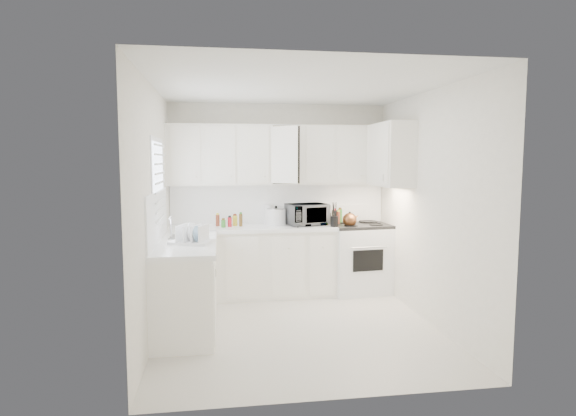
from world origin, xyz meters
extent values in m
plane|color=silver|center=(0.00, 0.00, 0.00)|extent=(3.20, 3.20, 0.00)
plane|color=white|center=(0.00, 0.00, 2.60)|extent=(3.20, 3.20, 0.00)
plane|color=white|center=(0.00, 1.60, 1.30)|extent=(3.00, 0.00, 3.00)
plane|color=white|center=(0.00, -1.60, 1.30)|extent=(3.00, 0.00, 3.00)
plane|color=white|center=(-1.50, 0.00, 1.30)|extent=(0.00, 3.20, 3.20)
plane|color=white|center=(1.50, 0.00, 1.30)|extent=(0.00, 3.20, 3.20)
cube|color=white|center=(-0.39, 1.29, 0.93)|extent=(2.24, 0.64, 0.05)
cube|color=white|center=(-1.19, 0.20, 0.93)|extent=(0.64, 1.62, 0.05)
cube|color=white|center=(0.00, 1.59, 1.23)|extent=(2.98, 0.02, 0.55)
cube|color=white|center=(-1.49, 0.20, 1.23)|extent=(0.02, 1.60, 0.55)
imported|color=gray|center=(0.35, 1.30, 1.13)|extent=(0.59, 0.43, 0.36)
cylinder|color=white|center=(-0.16, 1.52, 1.08)|extent=(0.12, 0.12, 0.27)
cylinder|color=brown|center=(-0.85, 1.42, 1.02)|extent=(0.06, 0.06, 0.13)
cylinder|color=#34832B|center=(-0.78, 1.33, 1.02)|extent=(0.06, 0.06, 0.13)
cylinder|color=red|center=(-0.70, 1.42, 1.02)|extent=(0.06, 0.06, 0.13)
cylinder|color=yellow|center=(-0.62, 1.33, 1.02)|extent=(0.06, 0.06, 0.13)
cylinder|color=brown|center=(-0.55, 1.42, 1.02)|extent=(0.06, 0.06, 0.13)
cylinder|color=red|center=(0.58, 1.46, 1.05)|extent=(0.06, 0.06, 0.19)
cylinder|color=yellow|center=(0.64, 1.40, 1.05)|extent=(0.06, 0.06, 0.19)
cylinder|color=brown|center=(0.69, 1.46, 1.05)|extent=(0.06, 0.06, 0.19)
cylinder|color=black|center=(0.74, 1.40, 1.05)|extent=(0.06, 0.06, 0.19)
cylinder|color=brown|center=(0.80, 1.46, 1.05)|extent=(0.06, 0.06, 0.19)
cylinder|color=#34832B|center=(0.85, 1.40, 1.05)|extent=(0.06, 0.06, 0.19)
camera|label=1|loc=(-0.83, -4.98, 1.83)|focal=29.54mm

